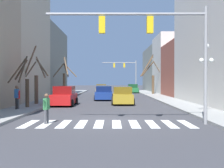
# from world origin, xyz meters

# --- Properties ---
(ground_plane) EXTENTS (240.00, 240.00, 0.00)m
(ground_plane) POSITION_xyz_m (0.00, 0.00, 0.00)
(ground_plane) COLOR #38383D
(building_row_left) EXTENTS (6.00, 38.63, 13.52)m
(building_row_left) POSITION_xyz_m (-10.80, 12.18, 6.29)
(building_row_left) COLOR tan
(building_row_left) RESTS_ON ground_plane
(building_row_right) EXTENTS (6.00, 56.68, 13.74)m
(building_row_right) POSITION_xyz_m (10.80, 20.29, 5.55)
(building_row_right) COLOR gray
(building_row_right) RESTS_ON ground_plane
(crosswalk_stripes) EXTENTS (8.55, 2.60, 0.01)m
(crosswalk_stripes) POSITION_xyz_m (0.00, -0.82, 0.00)
(crosswalk_stripes) COLOR white
(crosswalk_stripes) RESTS_ON ground_plane
(traffic_signal_near) EXTENTS (8.17, 0.28, 5.99)m
(traffic_signal_near) POSITION_xyz_m (2.48, -0.91, 4.42)
(traffic_signal_near) COLOR gray
(traffic_signal_near) RESTS_ON ground_plane
(traffic_signal_far) EXTENTS (6.73, 0.28, 6.25)m
(traffic_signal_far) POSITION_xyz_m (3.03, 37.67, 4.53)
(traffic_signal_far) COLOR gray
(traffic_signal_far) RESTS_ON ground_plane
(street_lamp_right_corner) EXTENTS (0.95, 0.36, 4.48)m
(street_lamp_right_corner) POSITION_xyz_m (6.33, 2.78, 3.32)
(street_lamp_right_corner) COLOR #1E4C2D
(street_lamp_right_corner) RESTS_ON sidewalk_right
(car_driving_toward_lane) EXTENTS (2.09, 4.28, 1.63)m
(car_driving_toward_lane) POSITION_xyz_m (4.04, 34.46, 0.76)
(car_driving_toward_lane) COLOR #236B38
(car_driving_toward_lane) RESTS_ON ground_plane
(car_parked_right_far) EXTENTS (2.09, 4.62, 1.65)m
(car_parked_right_far) POSITION_xyz_m (1.21, 10.87, 0.77)
(car_parked_right_far) COLOR #A38423
(car_parked_right_far) RESTS_ON ground_plane
(car_parked_left_far) EXTENTS (2.03, 4.30, 1.75)m
(car_parked_left_far) POSITION_xyz_m (-4.07, 9.35, 0.81)
(car_parked_left_far) COLOR red
(car_parked_left_far) RESTS_ON ground_plane
(car_driving_away_lane) EXTENTS (2.15, 4.82, 1.60)m
(car_driving_away_lane) POSITION_xyz_m (-0.72, 16.37, 0.75)
(car_driving_away_lane) COLOR navy
(car_driving_away_lane) RESTS_ON ground_plane
(car_at_intersection) EXTENTS (2.06, 4.43, 1.64)m
(car_at_intersection) POSITION_xyz_m (-1.65, 32.02, 0.76)
(car_at_intersection) COLOR #A38423
(car_at_intersection) RESTS_ON ground_plane
(car_parked_right_mid) EXTENTS (2.13, 4.15, 1.56)m
(car_parked_right_mid) POSITION_xyz_m (-1.23, 25.20, 0.73)
(car_parked_right_mid) COLOR gray
(car_parked_right_mid) RESTS_ON ground_plane
(pedestrian_crossing_street) EXTENTS (0.50, 0.57, 1.59)m
(pedestrian_crossing_street) POSITION_xyz_m (-6.76, 5.14, 1.09)
(pedestrian_crossing_street) COLOR #4C4C51
(pedestrian_crossing_street) RESTS_ON sidewalk_left
(pedestrian_waiting_at_curb) EXTENTS (0.24, 0.74, 1.72)m
(pedestrian_waiting_at_curb) POSITION_xyz_m (-6.75, 4.90, 1.17)
(pedestrian_waiting_at_curb) COLOR black
(pedestrian_waiting_at_curb) RESTS_ON sidewalk_left
(pedestrian_on_right_sidewalk) EXTENTS (0.28, 0.67, 1.56)m
(pedestrian_on_right_sidewalk) POSITION_xyz_m (-3.15, -0.78, 0.92)
(pedestrian_on_right_sidewalk) COLOR #4C4C51
(pedestrian_on_right_sidewalk) RESTS_ON ground_plane
(street_tree_right_far) EXTENTS (3.85, 1.64, 6.34)m
(street_tree_right_far) POSITION_xyz_m (6.51, 27.77, 2.91)
(street_tree_right_far) COLOR brown
(street_tree_right_far) RESTS_ON sidewalk_right
(street_tree_left_near) EXTENTS (3.21, 2.59, 5.21)m
(street_tree_left_near) POSITION_xyz_m (-5.95, 19.85, 2.48)
(street_tree_left_near) COLOR brown
(street_tree_left_near) RESTS_ON sidewalk_left
(street_tree_left_mid) EXTENTS (1.13, 1.69, 4.02)m
(street_tree_left_mid) POSITION_xyz_m (-6.58, 6.15, 1.95)
(street_tree_left_mid) COLOR #473828
(street_tree_left_mid) RESTS_ON sidewalk_left
(street_tree_right_mid) EXTENTS (2.77, 1.60, 5.26)m
(street_tree_right_mid) POSITION_xyz_m (-6.66, 9.41, 2.24)
(street_tree_right_mid) COLOR brown
(street_tree_right_mid) RESTS_ON sidewalk_left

